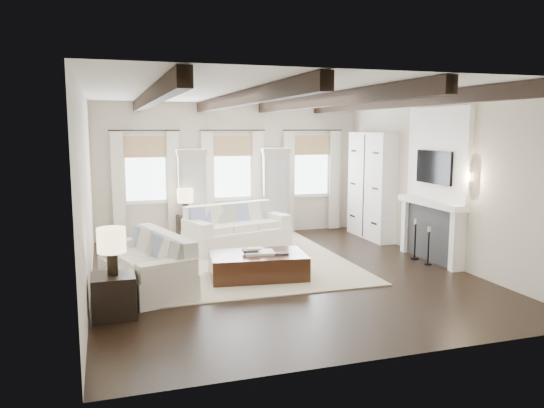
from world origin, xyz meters
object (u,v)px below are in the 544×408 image
object	(u,v)px
sofa_left	(149,266)
side_table_front	(114,296)
ottoman	(258,266)
side_table_back	(186,228)
sofa_back	(236,230)

from	to	relation	value
sofa_left	side_table_front	world-z (taller)	sofa_left
ottoman	side_table_back	xyz separation A→B (m)	(-0.74, 3.41, 0.09)
side_table_front	side_table_back	bearing A→B (deg)	70.00
sofa_left	side_table_front	bearing A→B (deg)	-116.23
side_table_front	side_table_back	world-z (taller)	side_table_back
sofa_back	side_table_back	world-z (taller)	sofa_back
sofa_back	side_table_back	bearing A→B (deg)	133.01
sofa_left	side_table_back	world-z (taller)	sofa_left
side_table_front	side_table_back	size ratio (longest dim) A/B	0.97
sofa_back	side_table_front	xyz separation A→B (m)	(-2.63, -3.64, -0.10)
ottoman	sofa_back	bearing A→B (deg)	92.00
sofa_left	side_table_back	bearing A→B (deg)	72.25
ottoman	side_table_back	world-z (taller)	side_table_back
sofa_back	sofa_left	world-z (taller)	sofa_back
sofa_left	ottoman	world-z (taller)	sofa_left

